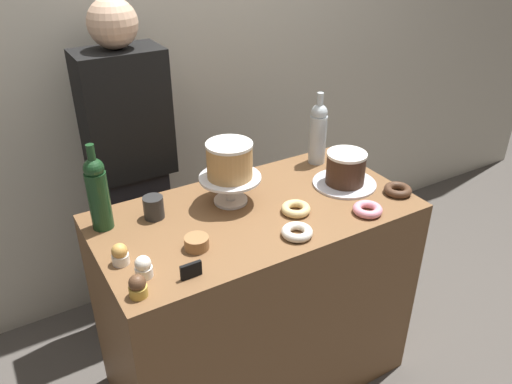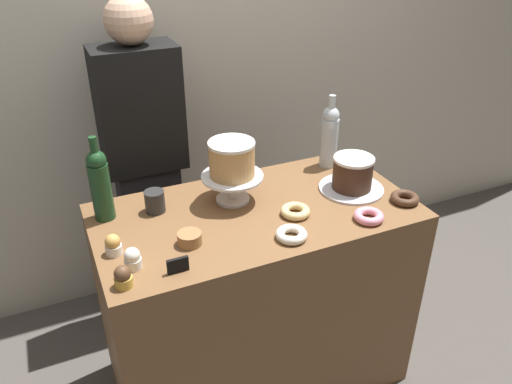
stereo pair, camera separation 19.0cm
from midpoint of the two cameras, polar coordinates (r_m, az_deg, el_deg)
name	(u,v)px [view 1 (the left image)]	position (r m, az deg, el deg)	size (l,w,h in m)	color
ground_plane	(256,371)	(2.51, -2.29, -19.58)	(12.00, 12.00, 0.00)	#4C4742
back_wall	(160,51)	(2.55, -12.94, 15.18)	(6.00, 0.05, 2.60)	#BCB7A8
display_counter	(256,299)	(2.20, -2.52, -12.00)	(1.22, 0.64, 0.88)	brown
cake_stand_pedestal	(230,184)	(1.96, -5.68, 0.77)	(0.24, 0.24, 0.11)	silver
white_layer_cake	(230,160)	(1.91, -5.83, 3.52)	(0.18, 0.18, 0.14)	tan
silver_serving_platter	(344,183)	(2.13, 7.40, 0.91)	(0.26, 0.26, 0.01)	silver
chocolate_round_cake	(346,168)	(2.10, 7.53, 2.65)	(0.16, 0.16, 0.13)	#3D2619
wine_bottle_green	(98,192)	(1.88, -20.16, -0.10)	(0.08, 0.08, 0.33)	#193D1E
wine_bottle_clear	(318,132)	(2.25, 4.60, 6.64)	(0.08, 0.08, 0.33)	#B2BCC1
cupcake_chocolate	(138,286)	(1.58, -16.59, -10.26)	(0.06, 0.06, 0.07)	gold
cupcake_vanilla	(143,267)	(1.65, -15.82, -8.23)	(0.06, 0.06, 0.07)	white
cupcake_caramel	(120,254)	(1.73, -18.14, -6.79)	(0.06, 0.06, 0.07)	white
donut_pink	(368,209)	(1.94, 9.73, -2.03)	(0.11, 0.11, 0.03)	pink
donut_glazed	(296,209)	(1.91, 1.67, -1.99)	(0.11, 0.11, 0.03)	#E0C17F
donut_chocolate	(398,190)	(2.09, 13.19, 0.15)	(0.11, 0.11, 0.03)	#472D1E
donut_sugar	(297,232)	(1.78, 1.60, -4.61)	(0.11, 0.11, 0.03)	silver
cookie_stack	(197,243)	(1.74, -9.81, -5.74)	(0.08, 0.08, 0.04)	olive
price_sign_chalkboard	(191,270)	(1.62, -10.70, -8.77)	(0.07, 0.01, 0.05)	black
coffee_cup_ceramic	(154,207)	(1.93, -14.22, -1.77)	(0.08, 0.08, 0.08)	#282828
barista_figure	(133,173)	(2.39, -15.92, 1.97)	(0.36, 0.22, 1.60)	black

